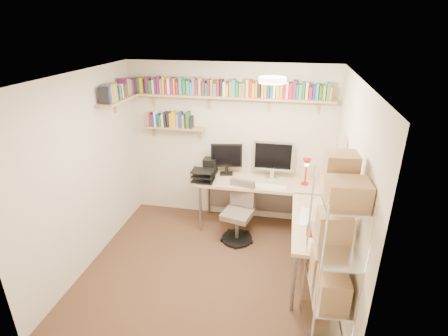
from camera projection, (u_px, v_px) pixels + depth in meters
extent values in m
plane|color=#40241B|center=(208.00, 270.00, 4.63)|extent=(3.20, 3.20, 0.00)
cube|color=beige|center=(229.00, 144.00, 5.49)|extent=(3.20, 0.04, 2.50)
cube|color=beige|center=(84.00, 174.00, 4.42)|extent=(0.04, 3.00, 2.50)
cube|color=beige|center=(347.00, 197.00, 3.85)|extent=(0.04, 3.00, 2.50)
cube|color=beige|center=(162.00, 265.00, 2.78)|extent=(3.20, 0.04, 2.50)
cube|color=white|center=(204.00, 77.00, 3.65)|extent=(3.20, 3.00, 0.04)
cube|color=silver|center=(344.00, 154.00, 4.23)|extent=(0.01, 0.30, 0.42)
cube|color=silver|center=(348.00, 171.00, 3.89)|extent=(0.01, 0.28, 0.38)
cylinder|color=#FFEAC6|center=(272.00, 80.00, 3.72)|extent=(0.30, 0.30, 0.06)
cube|color=tan|center=(228.00, 97.00, 5.08)|extent=(3.05, 0.25, 0.03)
cube|color=tan|center=(121.00, 99.00, 4.96)|extent=(0.25, 1.00, 0.03)
cube|color=tan|center=(175.00, 128.00, 5.46)|extent=(0.95, 0.20, 0.02)
cube|color=tan|center=(152.00, 97.00, 5.38)|extent=(0.03, 0.20, 0.20)
cube|color=tan|center=(209.00, 100.00, 5.22)|extent=(0.03, 0.20, 0.20)
cube|color=tan|center=(269.00, 102.00, 5.06)|extent=(0.03, 0.20, 0.20)
cube|color=tan|center=(319.00, 104.00, 4.93)|extent=(0.03, 0.20, 0.20)
cube|color=#226724|center=(133.00, 86.00, 5.30)|extent=(0.03, 0.13, 0.19)
cube|color=#226724|center=(135.00, 85.00, 5.29)|extent=(0.03, 0.12, 0.20)
cube|color=#641A62|center=(138.00, 85.00, 5.28)|extent=(0.03, 0.12, 0.20)
cube|color=#226724|center=(140.00, 85.00, 5.27)|extent=(0.03, 0.14, 0.22)
cube|color=gold|center=(143.00, 85.00, 5.26)|extent=(0.04, 0.14, 0.23)
cube|color=black|center=(146.00, 86.00, 5.26)|extent=(0.03, 0.12, 0.19)
cube|color=#641A62|center=(148.00, 85.00, 5.25)|extent=(0.04, 0.13, 0.23)
cube|color=#226724|center=(151.00, 86.00, 5.24)|extent=(0.04, 0.15, 0.19)
cube|color=white|center=(154.00, 86.00, 5.24)|extent=(0.02, 0.14, 0.20)
cube|color=#641A62|center=(156.00, 85.00, 5.22)|extent=(0.03, 0.12, 0.23)
cube|color=#641A62|center=(159.00, 85.00, 5.21)|extent=(0.03, 0.15, 0.24)
cube|color=gray|center=(162.00, 86.00, 5.21)|extent=(0.04, 0.13, 0.21)
cube|color=gold|center=(164.00, 85.00, 5.20)|extent=(0.02, 0.12, 0.25)
cube|color=#A91620|center=(167.00, 87.00, 5.20)|extent=(0.03, 0.13, 0.18)
cube|color=white|center=(169.00, 86.00, 5.19)|extent=(0.04, 0.12, 0.23)
cube|color=#641A62|center=(172.00, 86.00, 5.18)|extent=(0.04, 0.13, 0.23)
cube|color=gold|center=(175.00, 86.00, 5.17)|extent=(0.02, 0.11, 0.22)
cube|color=#A91620|center=(178.00, 87.00, 5.17)|extent=(0.04, 0.12, 0.19)
cube|color=teal|center=(181.00, 86.00, 5.15)|extent=(0.04, 0.14, 0.24)
cube|color=#226724|center=(185.00, 87.00, 5.15)|extent=(0.04, 0.14, 0.21)
cube|color=teal|center=(189.00, 87.00, 5.14)|extent=(0.04, 0.12, 0.20)
cube|color=teal|center=(192.00, 88.00, 5.14)|extent=(0.03, 0.12, 0.18)
cube|color=gray|center=(194.00, 86.00, 5.12)|extent=(0.04, 0.13, 0.24)
cube|color=#641A62|center=(197.00, 87.00, 5.11)|extent=(0.04, 0.14, 0.22)
cube|color=gold|center=(201.00, 86.00, 5.10)|extent=(0.03, 0.14, 0.25)
cube|color=#641A62|center=(204.00, 88.00, 5.10)|extent=(0.04, 0.15, 0.20)
cube|color=#226724|center=(207.00, 89.00, 5.09)|extent=(0.04, 0.14, 0.18)
cube|color=#641A62|center=(209.00, 87.00, 5.08)|extent=(0.02, 0.13, 0.23)
cube|color=gold|center=(212.00, 87.00, 5.07)|extent=(0.03, 0.12, 0.23)
cube|color=teal|center=(215.00, 89.00, 5.07)|extent=(0.04, 0.15, 0.18)
cube|color=#A91620|center=(219.00, 88.00, 5.05)|extent=(0.04, 0.12, 0.22)
cube|color=black|center=(222.00, 87.00, 5.04)|extent=(0.04, 0.12, 0.23)
cube|color=white|center=(225.00, 89.00, 5.04)|extent=(0.03, 0.14, 0.20)
cube|color=gold|center=(227.00, 90.00, 5.04)|extent=(0.04, 0.14, 0.17)
cube|color=gray|center=(231.00, 88.00, 5.02)|extent=(0.04, 0.12, 0.21)
cube|color=teal|center=(234.00, 88.00, 5.01)|extent=(0.04, 0.14, 0.24)
cube|color=#226724|center=(237.00, 89.00, 5.01)|extent=(0.04, 0.13, 0.20)
cube|color=gray|center=(241.00, 90.00, 5.00)|extent=(0.04, 0.11, 0.19)
cube|color=gray|center=(244.00, 90.00, 4.99)|extent=(0.03, 0.13, 0.19)
cube|color=gold|center=(247.00, 88.00, 4.98)|extent=(0.04, 0.13, 0.24)
cube|color=#A91620|center=(251.00, 88.00, 4.97)|extent=(0.04, 0.13, 0.24)
cube|color=gold|center=(254.00, 90.00, 4.97)|extent=(0.04, 0.13, 0.20)
cube|color=gold|center=(257.00, 89.00, 4.96)|extent=(0.02, 0.13, 0.22)
cube|color=black|center=(259.00, 89.00, 4.95)|extent=(0.04, 0.14, 0.22)
cube|color=gold|center=(263.00, 90.00, 4.95)|extent=(0.03, 0.13, 0.19)
cube|color=gold|center=(266.00, 89.00, 4.93)|extent=(0.03, 0.12, 0.24)
cube|color=navy|center=(268.00, 89.00, 4.92)|extent=(0.04, 0.13, 0.24)
cube|color=#226724|center=(272.00, 91.00, 4.93)|extent=(0.04, 0.14, 0.17)
cube|color=white|center=(274.00, 89.00, 4.91)|extent=(0.03, 0.13, 0.25)
cube|color=gold|center=(278.00, 90.00, 4.90)|extent=(0.04, 0.13, 0.21)
cube|color=gold|center=(281.00, 90.00, 4.90)|extent=(0.04, 0.13, 0.21)
cube|color=#A91620|center=(284.00, 90.00, 4.89)|extent=(0.04, 0.13, 0.22)
cube|color=white|center=(287.00, 90.00, 4.88)|extent=(0.03, 0.13, 0.23)
cube|color=#A91620|center=(291.00, 90.00, 4.87)|extent=(0.04, 0.14, 0.22)
cube|color=#641A62|center=(294.00, 89.00, 4.86)|extent=(0.04, 0.12, 0.25)
cube|color=#226724|center=(297.00, 91.00, 4.86)|extent=(0.03, 0.13, 0.19)
cube|color=teal|center=(300.00, 91.00, 4.85)|extent=(0.04, 0.15, 0.20)
cube|color=#226724|center=(303.00, 90.00, 4.84)|extent=(0.03, 0.12, 0.23)
cube|color=white|center=(307.00, 91.00, 4.83)|extent=(0.03, 0.13, 0.23)
cube|color=#A91620|center=(310.00, 93.00, 4.83)|extent=(0.04, 0.14, 0.17)
cube|color=navy|center=(314.00, 92.00, 4.82)|extent=(0.03, 0.12, 0.20)
cube|color=teal|center=(317.00, 91.00, 4.81)|extent=(0.04, 0.13, 0.21)
cube|color=#226724|center=(321.00, 92.00, 4.80)|extent=(0.03, 0.14, 0.19)
cube|color=gold|center=(324.00, 93.00, 4.80)|extent=(0.04, 0.13, 0.19)
cube|color=teal|center=(328.00, 91.00, 4.78)|extent=(0.03, 0.15, 0.23)
cube|color=gold|center=(330.00, 93.00, 4.78)|extent=(0.03, 0.13, 0.17)
cube|color=black|center=(104.00, 96.00, 4.52)|extent=(0.14, 0.03, 0.21)
cube|color=navy|center=(105.00, 95.00, 4.55)|extent=(0.13, 0.03, 0.22)
cube|color=gray|center=(107.00, 94.00, 4.60)|extent=(0.14, 0.04, 0.23)
cube|color=gray|center=(109.00, 93.00, 4.63)|extent=(0.12, 0.03, 0.24)
cube|color=gold|center=(110.00, 93.00, 4.66)|extent=(0.15, 0.02, 0.22)
cube|color=gold|center=(112.00, 92.00, 4.70)|extent=(0.12, 0.03, 0.23)
cube|color=gray|center=(113.00, 92.00, 4.74)|extent=(0.11, 0.04, 0.24)
cube|color=black|center=(115.00, 93.00, 4.79)|extent=(0.12, 0.02, 0.18)
cube|color=teal|center=(116.00, 92.00, 4.82)|extent=(0.14, 0.03, 0.20)
cube|color=black|center=(118.00, 92.00, 4.86)|extent=(0.13, 0.03, 0.18)
cube|color=white|center=(119.00, 91.00, 4.89)|extent=(0.11, 0.04, 0.19)
cube|color=#A91620|center=(120.00, 90.00, 4.94)|extent=(0.12, 0.03, 0.20)
cube|color=#226724|center=(122.00, 90.00, 4.98)|extent=(0.14, 0.04, 0.18)
cube|color=#641A62|center=(123.00, 87.00, 5.01)|extent=(0.13, 0.03, 0.25)
cube|color=gold|center=(125.00, 87.00, 5.05)|extent=(0.12, 0.03, 0.24)
cube|color=gray|center=(126.00, 87.00, 5.10)|extent=(0.13, 0.04, 0.22)
cube|color=gray|center=(127.00, 87.00, 5.13)|extent=(0.11, 0.04, 0.23)
cube|color=#226724|center=(129.00, 87.00, 5.18)|extent=(0.11, 0.04, 0.20)
cube|color=#641A62|center=(130.00, 87.00, 5.22)|extent=(0.11, 0.04, 0.19)
cube|color=#641A62|center=(131.00, 85.00, 5.25)|extent=(0.12, 0.03, 0.22)
cube|color=#226724|center=(132.00, 86.00, 5.29)|extent=(0.11, 0.03, 0.19)
cube|color=gray|center=(149.00, 119.00, 5.48)|extent=(0.03, 0.12, 0.21)
cube|color=#A91620|center=(151.00, 119.00, 5.48)|extent=(0.02, 0.11, 0.21)
cube|color=navy|center=(154.00, 120.00, 5.48)|extent=(0.03, 0.12, 0.18)
cube|color=white|center=(156.00, 118.00, 5.46)|extent=(0.02, 0.14, 0.24)
cube|color=navy|center=(159.00, 120.00, 5.46)|extent=(0.03, 0.11, 0.20)
cube|color=#226724|center=(161.00, 121.00, 5.46)|extent=(0.03, 0.14, 0.18)
cube|color=white|center=(164.00, 120.00, 5.44)|extent=(0.04, 0.13, 0.20)
cube|color=black|center=(166.00, 119.00, 5.43)|extent=(0.04, 0.14, 0.23)
cube|color=black|center=(169.00, 119.00, 5.42)|extent=(0.04, 0.14, 0.23)
cube|color=gold|center=(172.00, 120.00, 5.41)|extent=(0.04, 0.14, 0.22)
cube|color=gold|center=(175.00, 119.00, 5.40)|extent=(0.04, 0.15, 0.25)
cube|color=gray|center=(178.00, 121.00, 5.40)|extent=(0.04, 0.13, 0.21)
cube|color=navy|center=(181.00, 120.00, 5.38)|extent=(0.04, 0.13, 0.24)
cube|color=gold|center=(184.00, 121.00, 5.39)|extent=(0.04, 0.11, 0.20)
cube|color=black|center=(186.00, 120.00, 5.37)|extent=(0.03, 0.13, 0.22)
cube|color=#226724|center=(188.00, 120.00, 5.36)|extent=(0.04, 0.15, 0.25)
cube|color=black|center=(191.00, 122.00, 5.37)|extent=(0.03, 0.15, 0.18)
cube|color=#CAB283|center=(267.00, 182.00, 5.27)|extent=(2.08, 0.66, 0.04)
cube|color=#CAB283|center=(320.00, 223.00, 4.22)|extent=(0.66, 1.42, 0.04)
cylinder|color=gray|center=(200.00, 208.00, 5.35)|extent=(0.04, 0.04, 0.77)
cylinder|color=gray|center=(209.00, 193.00, 5.85)|extent=(0.04, 0.04, 0.77)
cylinder|color=gray|center=(330.00, 204.00, 5.50)|extent=(0.04, 0.04, 0.77)
cylinder|color=gray|center=(293.00, 283.00, 3.84)|extent=(0.04, 0.04, 0.77)
cylinder|color=gray|center=(345.00, 290.00, 3.74)|extent=(0.04, 0.04, 0.77)
cube|color=gray|center=(268.00, 195.00, 5.66)|extent=(1.97, 0.02, 0.60)
cube|color=silver|center=(273.00, 156.00, 5.23)|extent=(0.60, 0.03, 0.46)
cube|color=black|center=(273.00, 157.00, 5.21)|extent=(0.54, 0.00, 0.40)
cube|color=black|center=(227.00, 155.00, 5.37)|extent=(0.48, 0.03, 0.37)
cube|color=black|center=(336.00, 195.00, 4.10)|extent=(0.03, 0.64, 0.42)
cube|color=silver|center=(334.00, 195.00, 4.11)|extent=(0.00, 0.57, 0.36)
cube|color=white|center=(270.00, 187.00, 5.07)|extent=(0.46, 0.14, 0.02)
cube|color=white|center=(306.00, 217.00, 4.29)|extent=(0.14, 0.44, 0.02)
cylinder|color=#B60F11|center=(305.00, 184.00, 5.16)|extent=(0.11, 0.11, 0.02)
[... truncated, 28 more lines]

